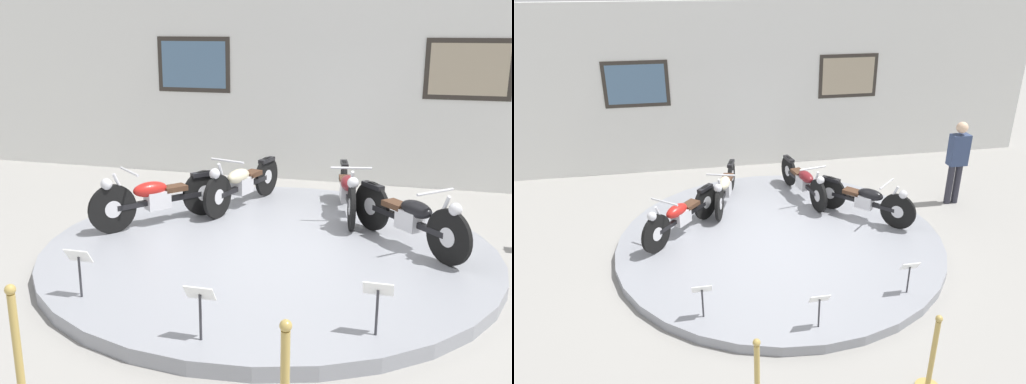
% 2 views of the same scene
% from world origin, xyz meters
% --- Properties ---
extents(ground_plane, '(60.00, 60.00, 0.00)m').
position_xyz_m(ground_plane, '(0.00, 0.00, 0.00)').
color(ground_plane, gray).
extents(display_platform, '(5.48, 5.48, 0.15)m').
position_xyz_m(display_platform, '(0.00, 0.00, 0.07)').
color(display_platform, gray).
rests_on(display_platform, ground_plane).
extents(back_wall, '(14.00, 0.22, 3.73)m').
position_xyz_m(back_wall, '(0.00, 3.92, 1.87)').
color(back_wall, silver).
rests_on(back_wall, ground_plane).
extents(motorcycle_red, '(1.32, 1.57, 0.80)m').
position_xyz_m(motorcycle_red, '(-1.65, 0.38, 0.54)').
color(motorcycle_red, black).
rests_on(motorcycle_red, display_platform).
extents(motorcycle_cream, '(0.67, 1.90, 0.78)m').
position_xyz_m(motorcycle_cream, '(-0.78, 1.45, 0.52)').
color(motorcycle_cream, black).
rests_on(motorcycle_cream, display_platform).
extents(motorcycle_maroon, '(0.58, 1.95, 0.79)m').
position_xyz_m(motorcycle_maroon, '(0.77, 1.45, 0.53)').
color(motorcycle_maroon, black).
rests_on(motorcycle_maroon, display_platform).
extents(motorcycle_black, '(1.41, 1.49, 0.80)m').
position_xyz_m(motorcycle_black, '(1.65, 0.38, 0.54)').
color(motorcycle_black, black).
rests_on(motorcycle_black, display_platform).
extents(info_placard_front_left, '(0.26, 0.11, 0.51)m').
position_xyz_m(info_placard_front_left, '(-1.44, -1.91, 0.52)').
color(info_placard_front_left, '#333338').
rests_on(info_placard_front_left, display_platform).
extents(info_placard_front_centre, '(0.26, 0.11, 0.51)m').
position_xyz_m(info_placard_front_centre, '(0.00, -2.39, 0.52)').
color(info_placard_front_centre, '#333338').
rests_on(info_placard_front_centre, display_platform).
extents(info_placard_front_right, '(0.26, 0.11, 0.51)m').
position_xyz_m(info_placard_front_right, '(1.44, -1.91, 0.52)').
color(info_placard_front_right, '#333338').
rests_on(info_placard_front_right, display_platform).
extents(visitor_standing, '(0.36, 0.22, 1.69)m').
position_xyz_m(visitor_standing, '(3.74, 0.98, 0.96)').
color(visitor_standing, '#2D2D38').
rests_on(visitor_standing, ground_plane).
extents(stanchion_post_right_of_entry, '(0.28, 0.28, 1.02)m').
position_xyz_m(stanchion_post_right_of_entry, '(0.98, -3.48, 0.34)').
color(stanchion_post_right_of_entry, tan).
rests_on(stanchion_post_right_of_entry, ground_plane).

